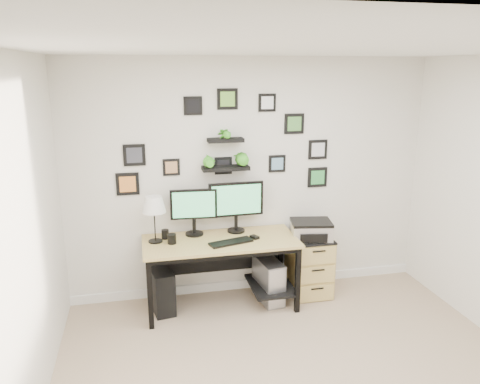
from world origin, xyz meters
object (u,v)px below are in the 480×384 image
object	(u,v)px
monitor_left	(194,209)
pc_tower_black	(161,289)
monitor_right	(236,203)
desk	(224,250)
printer	(311,230)
mug	(172,239)
pc_tower_grey	(269,280)
table_lamp	(154,206)
file_cabinet	(309,265)

from	to	relation	value
monitor_left	pc_tower_black	xyz separation A→B (m)	(-0.38, -0.15, -0.82)
monitor_left	monitor_right	size ratio (longest dim) A/B	0.84
desk	printer	size ratio (longest dim) A/B	3.33
desk	monitor_right	bearing A→B (deg)	45.97
pc_tower_black	printer	xyz separation A→B (m)	(1.64, -0.01, 0.54)
monitor_right	mug	bearing A→B (deg)	-163.64
mug	printer	distance (m)	1.51
printer	monitor_right	bearing A→B (deg)	168.30
pc_tower_black	mug	bearing A→B (deg)	-34.01
pc_tower_grey	printer	bearing A→B (deg)	4.37
desk	table_lamp	size ratio (longest dim) A/B	3.31
pc_tower_black	monitor_left	bearing A→B (deg)	11.87
monitor_right	pc_tower_grey	xyz separation A→B (m)	(0.32, -0.20, -0.84)
desk	monitor_left	world-z (taller)	monitor_left
mug	printer	bearing A→B (deg)	1.63
pc_tower_grey	pc_tower_black	bearing A→B (deg)	177.47
monitor_right	pc_tower_grey	size ratio (longest dim) A/B	1.20
file_cabinet	table_lamp	bearing A→B (deg)	179.95
monitor_left	table_lamp	distance (m)	0.44
file_cabinet	printer	xyz separation A→B (m)	(-0.01, -0.04, 0.43)
desk	mug	size ratio (longest dim) A/B	16.03
printer	desk	bearing A→B (deg)	-179.09
pc_tower_grey	printer	distance (m)	0.72
monitor_left	file_cabinet	world-z (taller)	monitor_left
pc_tower_grey	printer	world-z (taller)	printer
monitor_right	mug	xyz separation A→B (m)	(-0.71, -0.21, -0.28)
desk	table_lamp	bearing A→B (deg)	175.11
file_cabinet	pc_tower_grey	bearing A→B (deg)	-170.87
pc_tower_grey	mug	bearing A→B (deg)	-179.65
monitor_right	pc_tower_black	bearing A→B (deg)	-169.73
pc_tower_grey	desk	bearing A→B (deg)	177.52
desk	table_lamp	distance (m)	0.87
monitor_left	table_lamp	world-z (taller)	monitor_left
desk	monitor_left	xyz separation A→B (m)	(-0.28, 0.18, 0.42)
file_cabinet	monitor_left	bearing A→B (deg)	174.63
monitor_right	pc_tower_black	xyz separation A→B (m)	(-0.84, -0.15, -0.85)
table_lamp	pc_tower_black	xyz separation A→B (m)	(0.04, -0.03, -0.91)
mug	pc_tower_black	xyz separation A→B (m)	(-0.13, 0.06, -0.57)
monitor_left	pc_tower_grey	xyz separation A→B (m)	(0.78, -0.20, -0.81)
pc_tower_black	desk	bearing A→B (deg)	-11.96
monitor_right	file_cabinet	world-z (taller)	monitor_right
monitor_left	monitor_right	bearing A→B (deg)	0.47
printer	pc_tower_grey	bearing A→B (deg)	-175.63
monitor_right	mug	world-z (taller)	monitor_right
mug	pc_tower_black	world-z (taller)	mug
monitor_left	pc_tower_black	world-z (taller)	monitor_left
pc_tower_black	file_cabinet	size ratio (longest dim) A/B	0.68
monitor_right	printer	world-z (taller)	monitor_right
mug	pc_tower_black	bearing A→B (deg)	155.38
mug	printer	world-z (taller)	printer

